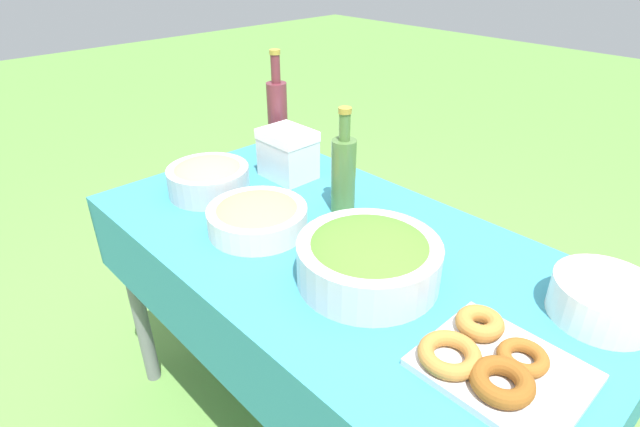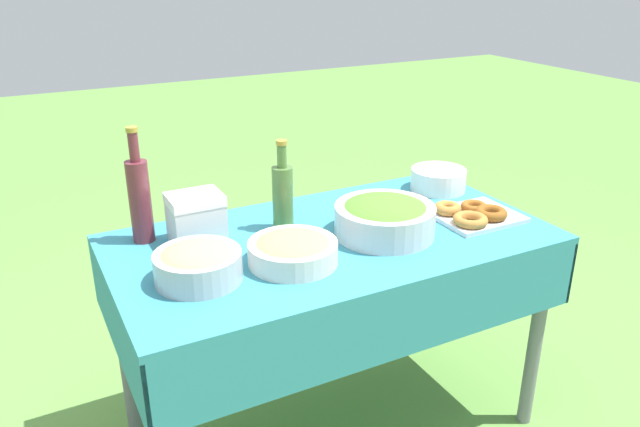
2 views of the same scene
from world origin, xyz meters
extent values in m
plane|color=#609342|center=(0.00, 0.00, 0.00)|extent=(14.00, 14.00, 0.00)
cube|color=teal|center=(0.00, 0.00, 0.75)|extent=(1.42, 0.76, 0.02)
cube|color=teal|center=(0.00, -0.37, 0.63)|extent=(1.42, 0.01, 0.22)
cube|color=teal|center=(0.00, 0.37, 0.63)|extent=(1.42, 0.01, 0.22)
cube|color=teal|center=(-0.70, 0.00, 0.63)|extent=(0.01, 0.76, 0.22)
cube|color=teal|center=(0.70, 0.00, 0.63)|extent=(0.01, 0.76, 0.22)
cylinder|color=slate|center=(0.65, -0.32, 0.37)|extent=(0.05, 0.05, 0.74)
cylinder|color=slate|center=(-0.65, 0.32, 0.37)|extent=(0.05, 0.05, 0.74)
cylinder|color=slate|center=(0.65, 0.32, 0.37)|extent=(0.05, 0.05, 0.74)
cylinder|color=silver|center=(0.16, -0.06, 0.82)|extent=(0.33, 0.33, 0.10)
ellipsoid|color=#51892D|center=(0.16, -0.06, 0.85)|extent=(0.29, 0.29, 0.07)
cylinder|color=#B2B7BC|center=(-0.48, -0.09, 0.81)|extent=(0.25, 0.25, 0.08)
ellipsoid|color=tan|center=(-0.48, -0.09, 0.84)|extent=(0.22, 0.22, 0.07)
cube|color=silver|center=(0.52, -0.10, 0.77)|extent=(0.28, 0.24, 0.02)
torus|color=#93561E|center=(0.53, -0.06, 0.79)|extent=(0.12, 0.12, 0.03)
torus|color=#B27533|center=(0.44, -0.16, 0.80)|extent=(0.15, 0.15, 0.03)
torus|color=#B27533|center=(0.43, -0.04, 0.80)|extent=(0.13, 0.13, 0.03)
torus|color=brown|center=(0.54, -0.15, 0.80)|extent=(0.12, 0.12, 0.03)
cylinder|color=white|center=(0.58, 0.20, 0.77)|extent=(0.21, 0.21, 0.01)
cylinder|color=white|center=(0.58, 0.20, 0.78)|extent=(0.21, 0.21, 0.01)
cylinder|color=white|center=(0.58, 0.20, 0.80)|extent=(0.21, 0.21, 0.01)
cylinder|color=white|center=(0.58, 0.20, 0.81)|extent=(0.21, 0.21, 0.01)
cylinder|color=white|center=(0.58, 0.20, 0.82)|extent=(0.21, 0.21, 0.01)
cylinder|color=white|center=(0.58, 0.20, 0.83)|extent=(0.21, 0.21, 0.01)
cylinder|color=white|center=(0.58, 0.20, 0.84)|extent=(0.21, 0.21, 0.01)
cylinder|color=#4C7238|center=(-0.11, 0.13, 0.87)|extent=(0.07, 0.07, 0.22)
cylinder|color=#4C7238|center=(-0.11, 0.13, 1.02)|extent=(0.03, 0.03, 0.08)
cylinder|color=#A58C33|center=(-0.11, 0.13, 1.06)|extent=(0.04, 0.04, 0.02)
cylinder|color=maroon|center=(-0.55, 0.25, 0.90)|extent=(0.07, 0.07, 0.27)
cylinder|color=maroon|center=(-0.55, 0.25, 1.08)|extent=(0.03, 0.03, 0.09)
cylinder|color=#A58C33|center=(-0.55, 0.25, 1.13)|extent=(0.04, 0.04, 0.02)
cylinder|color=silver|center=(-0.19, -0.11, 0.80)|extent=(0.27, 0.27, 0.07)
ellipsoid|color=tan|center=(-0.19, -0.11, 0.82)|extent=(0.24, 0.24, 0.06)
cube|color=silver|center=(-0.40, 0.17, 0.83)|extent=(0.16, 0.13, 0.13)
cube|color=white|center=(-0.40, 0.17, 0.91)|extent=(0.17, 0.13, 0.03)
camera|label=1|loc=(0.76, -0.79, 1.47)|focal=28.00mm
camera|label=2|loc=(-0.89, -1.62, 1.61)|focal=35.00mm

